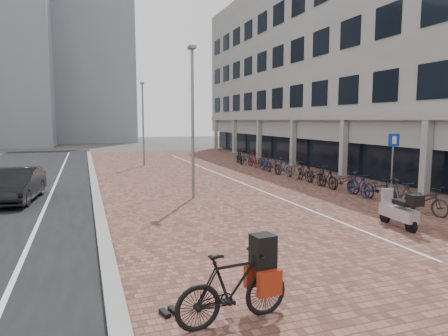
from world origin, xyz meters
TOP-DOWN VIEW (x-y plane):
  - ground at (0.00, 0.00)m, footprint 140.00×140.00m
  - plaza_brick at (2.00, 12.00)m, footprint 14.50×42.00m
  - street_asphalt at (-9.00, 12.00)m, footprint 8.00×50.00m
  - curb at (-5.10, 12.00)m, footprint 0.35×42.00m
  - lane_line at (-7.00, 12.00)m, footprint 0.12×44.00m
  - parking_line at (2.20, 12.00)m, footprint 0.10×30.00m
  - office_building at (12.97, 16.00)m, footprint 8.40×40.00m
  - bg_towers at (-14.34, 48.94)m, footprint 33.00×23.00m
  - car_dark at (-8.16, 8.13)m, footprint 1.91×4.30m
  - hero_bike at (-3.32, -3.96)m, footprint 2.06×0.78m
  - shoes at (-4.25, -3.37)m, footprint 0.43×0.39m
  - scooter_front at (3.50, -0.18)m, footprint 0.68×1.73m
  - parking_sign at (7.50, 4.58)m, footprint 0.56×0.10m
  - lamp_near at (-1.24, 6.40)m, footprint 0.12×0.12m
  - lamp_far at (-1.48, 19.25)m, footprint 0.12×0.12m
  - bike_row at (5.65, 10.20)m, footprint 1.25×20.44m

SIDE VIEW (x-z plane):
  - ground at x=0.00m, z-range 0.00..0.00m
  - street_asphalt at x=-9.00m, z-range -0.01..0.02m
  - plaza_brick at x=2.00m, z-range -0.01..0.03m
  - lane_line at x=-7.00m, z-range 0.02..0.02m
  - parking_line at x=2.20m, z-range 0.03..0.04m
  - shoes at x=-4.25m, z-range 0.00..0.09m
  - curb at x=-5.10m, z-range 0.00..0.14m
  - bike_row at x=5.65m, z-range 0.00..1.05m
  - scooter_front at x=3.50m, z-range 0.00..1.16m
  - hero_bike at x=-3.32m, z-range -0.08..1.34m
  - car_dark at x=-8.16m, z-range 0.00..1.37m
  - parking_sign at x=7.50m, z-range 0.49..3.19m
  - lamp_far at x=-1.48m, z-range 0.00..5.89m
  - lamp_near at x=-1.24m, z-range 0.00..6.22m
  - office_building at x=12.97m, z-range 0.94..15.94m
  - bg_towers at x=-14.34m, z-range -2.04..29.96m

